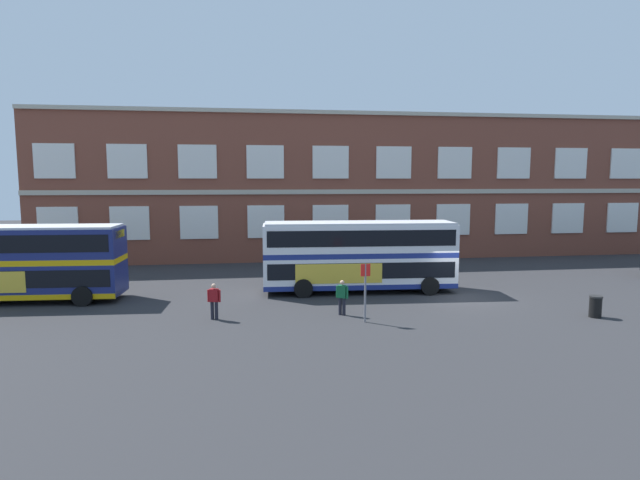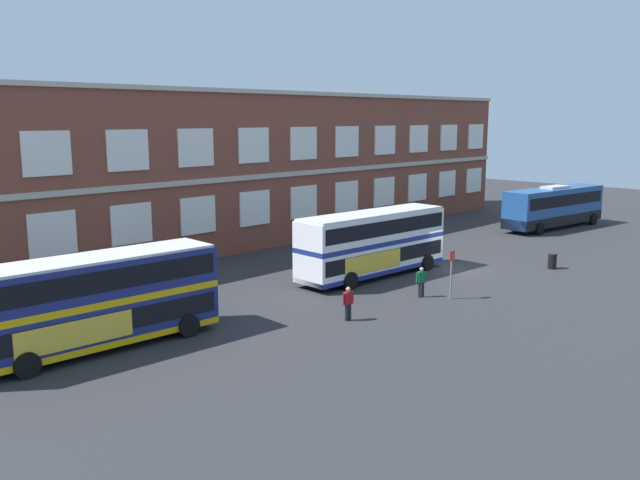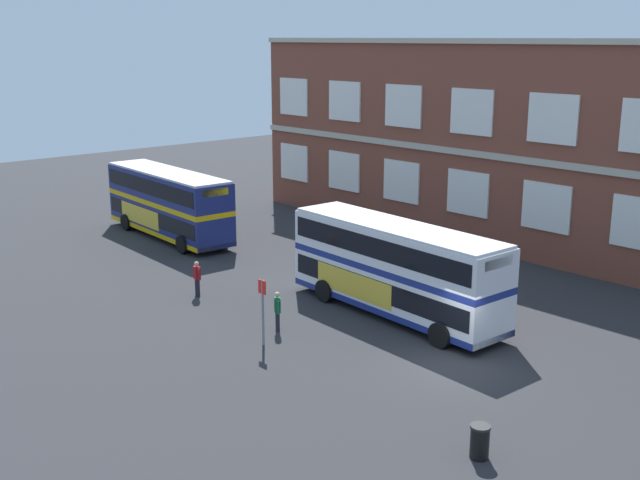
{
  "view_description": "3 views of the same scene",
  "coord_description": "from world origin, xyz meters",
  "px_view_note": "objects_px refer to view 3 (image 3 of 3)",
  "views": [
    {
      "loc": [
        -11.64,
        -26.73,
        6.51
      ],
      "look_at": [
        -7.12,
        4.93,
        2.78
      ],
      "focal_mm": 29.3,
      "sensor_mm": 36.0,
      "label": 1
    },
    {
      "loc": [
        -36.79,
        -23.33,
        9.84
      ],
      "look_at": [
        -9.41,
        3.0,
        2.82
      ],
      "focal_mm": 37.4,
      "sensor_mm": 36.0,
      "label": 2
    },
    {
      "loc": [
        16.71,
        -21.85,
        11.88
      ],
      "look_at": [
        -10.37,
        2.77,
        2.35
      ],
      "focal_mm": 43.92,
      "sensor_mm": 36.0,
      "label": 3
    }
  ],
  "objects_px": {
    "second_passenger": "(277,310)",
    "station_litter_bin": "(480,441)",
    "bus_stand_flag": "(263,306)",
    "double_decker_middle": "(396,268)",
    "double_decker_near": "(168,203)",
    "waiting_passenger": "(197,277)"
  },
  "relations": [
    {
      "from": "double_decker_middle",
      "to": "waiting_passenger",
      "type": "distance_m",
      "value": 9.5
    },
    {
      "from": "waiting_passenger",
      "to": "bus_stand_flag",
      "type": "xyz_separation_m",
      "value": [
        6.85,
        -1.46,
        0.7
      ]
    },
    {
      "from": "double_decker_middle",
      "to": "waiting_passenger",
      "type": "height_order",
      "value": "double_decker_middle"
    },
    {
      "from": "waiting_passenger",
      "to": "station_litter_bin",
      "type": "relative_size",
      "value": 1.65
    },
    {
      "from": "double_decker_near",
      "to": "second_passenger",
      "type": "relative_size",
      "value": 6.54
    },
    {
      "from": "second_passenger",
      "to": "double_decker_middle",
      "type": "bearing_deg",
      "value": 69.16
    },
    {
      "from": "bus_stand_flag",
      "to": "station_litter_bin",
      "type": "xyz_separation_m",
      "value": [
        11.0,
        -0.7,
        -1.12
      ]
    },
    {
      "from": "second_passenger",
      "to": "bus_stand_flag",
      "type": "bearing_deg",
      "value": -59.92
    },
    {
      "from": "double_decker_near",
      "to": "double_decker_middle",
      "type": "relative_size",
      "value": 1.0
    },
    {
      "from": "waiting_passenger",
      "to": "double_decker_near",
      "type": "bearing_deg",
      "value": 154.57
    },
    {
      "from": "bus_stand_flag",
      "to": "waiting_passenger",
      "type": "bearing_deg",
      "value": 168.0
    },
    {
      "from": "double_decker_middle",
      "to": "station_litter_bin",
      "type": "bearing_deg",
      "value": -35.95
    },
    {
      "from": "second_passenger",
      "to": "station_litter_bin",
      "type": "xyz_separation_m",
      "value": [
        11.81,
        -2.1,
        -0.41
      ]
    },
    {
      "from": "second_passenger",
      "to": "bus_stand_flag",
      "type": "height_order",
      "value": "bus_stand_flag"
    },
    {
      "from": "double_decker_middle",
      "to": "waiting_passenger",
      "type": "xyz_separation_m",
      "value": [
        -7.97,
        -5.01,
        -1.22
      ]
    },
    {
      "from": "double_decker_near",
      "to": "bus_stand_flag",
      "type": "xyz_separation_m",
      "value": [
        17.5,
        -6.52,
        -0.51
      ]
    },
    {
      "from": "double_decker_near",
      "to": "double_decker_middle",
      "type": "height_order",
      "value": "same"
    },
    {
      "from": "second_passenger",
      "to": "station_litter_bin",
      "type": "distance_m",
      "value": 12.0
    },
    {
      "from": "double_decker_near",
      "to": "double_decker_middle",
      "type": "bearing_deg",
      "value": -0.17
    },
    {
      "from": "double_decker_middle",
      "to": "bus_stand_flag",
      "type": "height_order",
      "value": "double_decker_middle"
    },
    {
      "from": "station_litter_bin",
      "to": "bus_stand_flag",
      "type": "bearing_deg",
      "value": 176.36
    },
    {
      "from": "second_passenger",
      "to": "station_litter_bin",
      "type": "height_order",
      "value": "second_passenger"
    }
  ]
}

